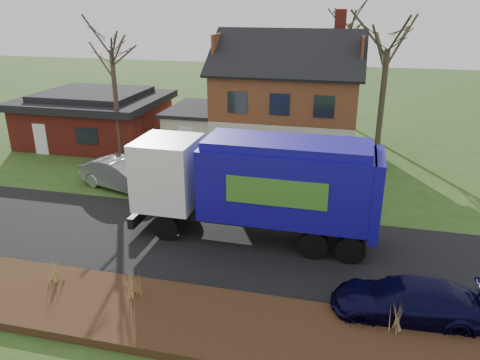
# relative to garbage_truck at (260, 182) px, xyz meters

# --- Properties ---
(ground) EXTENTS (120.00, 120.00, 0.00)m
(ground) POSITION_rel_garbage_truck_xyz_m (-2.68, -1.05, -2.61)
(ground) COLOR #2F4918
(ground) RESTS_ON ground
(road) EXTENTS (80.00, 7.00, 0.02)m
(road) POSITION_rel_garbage_truck_xyz_m (-2.68, -1.05, -2.60)
(road) COLOR black
(road) RESTS_ON ground
(mulch_verge) EXTENTS (80.00, 3.50, 0.30)m
(mulch_verge) POSITION_rel_garbage_truck_xyz_m (-2.68, -6.35, -2.46)
(mulch_verge) COLOR black
(mulch_verge) RESTS_ON ground
(main_house) EXTENTS (12.95, 8.95, 9.26)m
(main_house) POSITION_rel_garbage_truck_xyz_m (-1.19, 12.86, 1.42)
(main_house) COLOR beige
(main_house) RESTS_ON ground
(ranch_house) EXTENTS (9.80, 8.20, 3.70)m
(ranch_house) POSITION_rel_garbage_truck_xyz_m (-14.68, 11.95, -0.80)
(ranch_house) COLOR maroon
(ranch_house) RESTS_ON ground
(garbage_truck) EXTENTS (10.59, 2.94, 4.53)m
(garbage_truck) POSITION_rel_garbage_truck_xyz_m (0.00, 0.00, 0.00)
(garbage_truck) COLOR black
(garbage_truck) RESTS_ON ground
(silver_sedan) EXTENTS (5.48, 3.23, 1.71)m
(silver_sedan) POSITION_rel_garbage_truck_xyz_m (-8.43, 3.82, -1.76)
(silver_sedan) COLOR #96999D
(silver_sedan) RESTS_ON ground
(navy_wagon) EXTENTS (5.02, 2.26, 1.43)m
(navy_wagon) POSITION_rel_garbage_truck_xyz_m (5.83, -4.45, -1.89)
(navy_wagon) COLOR black
(navy_wagon) RESTS_ON ground
(tree_front_west) EXTENTS (3.27, 3.27, 9.71)m
(tree_front_west) POSITION_rel_garbage_truck_xyz_m (-10.89, 8.31, 5.39)
(tree_front_west) COLOR #433328
(tree_front_west) RESTS_ON ground
(tree_front_east) EXTENTS (3.74, 3.74, 10.39)m
(tree_front_east) POSITION_rel_garbage_truck_xyz_m (5.16, 10.06, 5.83)
(tree_front_east) COLOR #3E3525
(tree_front_east) RESTS_ON ground
(tree_back) EXTENTS (3.45, 3.45, 10.93)m
(tree_back) POSITION_rel_garbage_truck_xyz_m (2.79, 21.88, 6.50)
(tree_back) COLOR #3A3223
(tree_back) RESTS_ON ground
(grass_clump_west) EXTENTS (0.37, 0.30, 0.98)m
(grass_clump_west) POSITION_rel_garbage_truck_xyz_m (-6.30, -5.59, -1.82)
(grass_clump_west) COLOR tan
(grass_clump_west) RESTS_ON mulch_verge
(grass_clump_mid) EXTENTS (0.39, 0.32, 1.08)m
(grass_clump_mid) POSITION_rel_garbage_truck_xyz_m (-3.18, -5.79, -1.77)
(grass_clump_mid) COLOR #AC8B4C
(grass_clump_mid) RESTS_ON mulch_verge
(grass_clump_east) EXTENTS (0.38, 0.31, 0.94)m
(grass_clump_east) POSITION_rel_garbage_truck_xyz_m (5.41, -5.46, -1.84)
(grass_clump_east) COLOR #A38C48
(grass_clump_east) RESTS_ON mulch_verge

